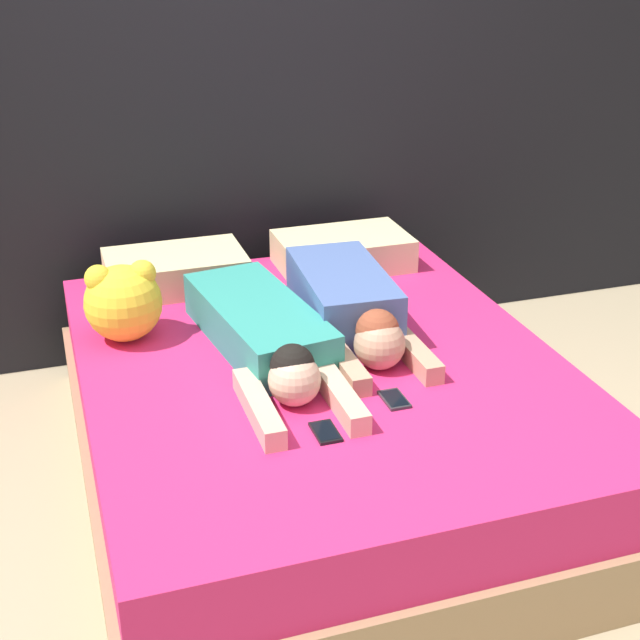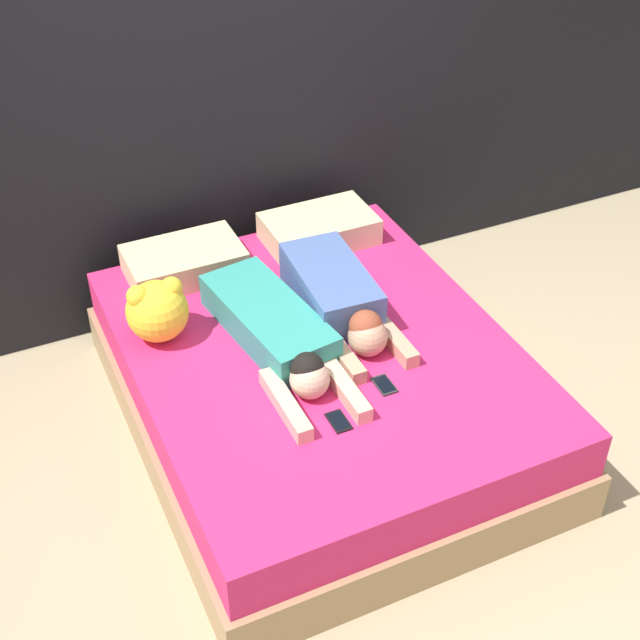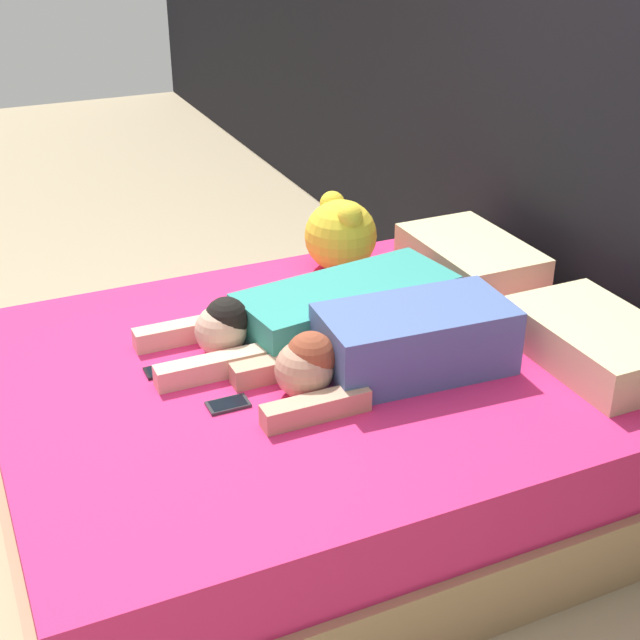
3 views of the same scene
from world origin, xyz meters
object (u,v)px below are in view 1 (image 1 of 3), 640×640
Objects in this scene: person_right at (351,308)px; bed at (320,416)px; person_left at (267,336)px; cell_phone_right at (394,399)px; plush_toy at (123,301)px; pillow_head_right at (343,251)px; cell_phone_left at (325,432)px; pillow_head_left at (176,270)px.

bed is at bearing -137.23° from person_right.
person_right is (0.35, 0.09, 0.02)m from person_left.
cell_phone_right is 1.09m from plush_toy.
pillow_head_right is 0.65× the size of person_right.
cell_phone_left reaches higher than bed.
plush_toy reaches higher than person_left.
cell_phone_right reaches higher than bed.
bed is 16.72× the size of cell_phone_right.
pillow_head_right is 1.21m from cell_phone_right.
pillow_head_left reaches higher than bed.
plush_toy is at bearing -121.07° from pillow_head_left.
cell_phone_right is (0.51, -1.19, -0.07)m from pillow_head_left.
cell_phone_right is at bearing -54.20° from person_left.
cell_phone_right is at bearing -43.83° from plush_toy.
plush_toy is at bearing 146.20° from person_left.
pillow_head_right is 1.11m from plush_toy.
bed is at bearing -65.38° from pillow_head_left.
cell_phone_left is at bearing -116.03° from person_right.
cell_phone_right is at bearing 23.20° from cell_phone_left.
cell_phone_left is at bearing -156.80° from cell_phone_right.
person_left reaches higher than pillow_head_left.
cell_phone_left is (0.23, -1.31, -0.07)m from pillow_head_left.
bed is 0.42m from person_right.
cell_phone_right is at bearing -66.65° from pillow_head_left.
person_left is 8.88× the size of cell_phone_right.
plush_toy reaches higher than person_right.
person_right is at bearing 42.77° from bed.
cell_phone_left is at bearing -79.84° from pillow_head_left.
person_right reaches higher than cell_phone_right.
pillow_head_right is at bearing 68.39° from cell_phone_left.
pillow_head_right is at bearing 0.00° from pillow_head_left.
pillow_head_right is at bearing 65.38° from bed.
pillow_head_right is at bearing 53.55° from person_left.
person_left reaches higher than pillow_head_right.
person_right is (-0.20, -0.66, 0.03)m from pillow_head_right.
person_left is 0.37m from person_right.
cell_phone_right is (0.32, -0.44, -0.08)m from person_left.
person_left is at bearing 158.61° from bed.
cell_phone_right is at bearing -94.12° from person_right.
pillow_head_left is 0.86m from person_right.
cell_phone_left is at bearing -111.61° from pillow_head_right.
cell_phone_left is (-0.32, -0.65, -0.10)m from person_right.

